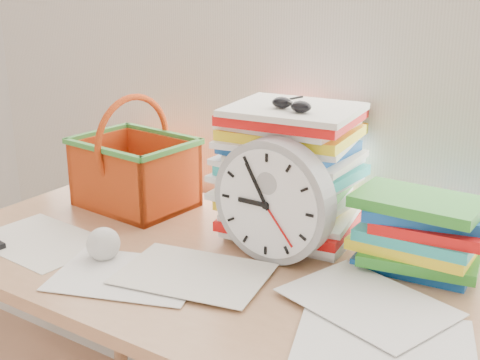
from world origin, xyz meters
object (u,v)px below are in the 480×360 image
Objects in this scene: paper_stack at (289,172)px; book_stack at (424,234)px; desk at (225,295)px; clock at (274,201)px; basket at (134,153)px.

book_stack is at bearing -0.90° from paper_stack.
book_stack reaches higher than desk.
desk is 0.24m from clock.
desk is at bearing -18.00° from basket.
basket reaches higher than clock.
clock is at bearing -5.89° from basket.
paper_stack is at bearing 11.13° from basket.
paper_stack is at bearing 179.10° from book_stack.
desk is 4.99× the size of book_stack.
book_stack is (0.34, -0.01, -0.08)m from paper_stack.
desk is 0.50m from basket.
desk is 0.33m from paper_stack.
desk is at bearing -96.93° from paper_stack.
clock is at bearing -155.11° from book_stack.
clock is at bearing -72.45° from paper_stack.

